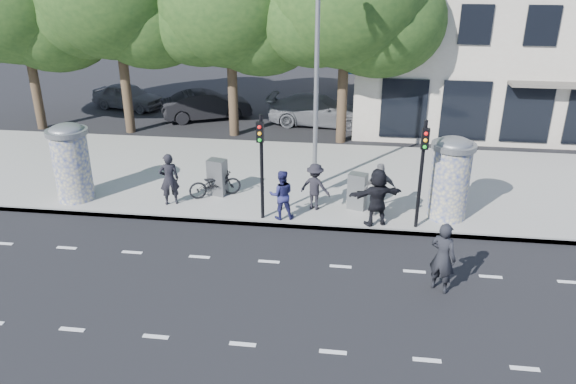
# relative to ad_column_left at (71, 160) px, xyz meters

# --- Properties ---
(ground) EXTENTS (120.00, 120.00, 0.00)m
(ground) POSITION_rel_ad_column_left_xyz_m (7.20, -4.50, -1.54)
(ground) COLOR black
(ground) RESTS_ON ground
(sidewalk) EXTENTS (40.00, 8.00, 0.15)m
(sidewalk) POSITION_rel_ad_column_left_xyz_m (7.20, 3.00, -1.46)
(sidewalk) COLOR gray
(sidewalk) RESTS_ON ground
(curb) EXTENTS (40.00, 0.10, 0.16)m
(curb) POSITION_rel_ad_column_left_xyz_m (7.20, -0.95, -1.46)
(curb) COLOR slate
(curb) RESTS_ON ground
(lane_dash_near) EXTENTS (32.00, 0.12, 0.01)m
(lane_dash_near) POSITION_rel_ad_column_left_xyz_m (7.20, -6.70, -1.53)
(lane_dash_near) COLOR silver
(lane_dash_near) RESTS_ON ground
(lane_dash_far) EXTENTS (32.00, 0.12, 0.01)m
(lane_dash_far) POSITION_rel_ad_column_left_xyz_m (7.20, -3.10, -1.53)
(lane_dash_far) COLOR silver
(lane_dash_far) RESTS_ON ground
(ad_column_left) EXTENTS (1.36, 1.36, 2.65)m
(ad_column_left) POSITION_rel_ad_column_left_xyz_m (0.00, 0.00, 0.00)
(ad_column_left) COLOR beige
(ad_column_left) RESTS_ON sidewalk
(ad_column_right) EXTENTS (1.36, 1.36, 2.65)m
(ad_column_right) POSITION_rel_ad_column_left_xyz_m (12.40, 0.20, 0.00)
(ad_column_right) COLOR beige
(ad_column_right) RESTS_ON sidewalk
(traffic_pole_near) EXTENTS (0.22, 0.31, 3.40)m
(traffic_pole_near) POSITION_rel_ad_column_left_xyz_m (6.60, -0.71, 0.69)
(traffic_pole_near) COLOR black
(traffic_pole_near) RESTS_ON sidewalk
(traffic_pole_far) EXTENTS (0.22, 0.31, 3.40)m
(traffic_pole_far) POSITION_rel_ad_column_left_xyz_m (11.40, -0.71, 0.69)
(traffic_pole_far) COLOR black
(traffic_pole_far) RESTS_ON sidewalk
(street_lamp) EXTENTS (0.25, 0.93, 8.00)m
(street_lamp) POSITION_rel_ad_column_left_xyz_m (8.00, 2.13, 3.26)
(street_lamp) COLOR slate
(street_lamp) RESTS_ON sidewalk
(ped_b) EXTENTS (0.77, 0.65, 1.78)m
(ped_b) POSITION_rel_ad_column_left_xyz_m (3.36, -0.01, -0.50)
(ped_b) COLOR black
(ped_b) RESTS_ON sidewalk
(ped_c) EXTENTS (0.89, 0.76, 1.61)m
(ped_c) POSITION_rel_ad_column_left_xyz_m (7.20, -0.59, -0.58)
(ped_c) COLOR navy
(ped_c) RESTS_ON sidewalk
(ped_d) EXTENTS (1.14, 0.87, 1.57)m
(ped_d) POSITION_rel_ad_column_left_xyz_m (8.18, 0.25, -0.60)
(ped_d) COLOR black
(ped_d) RESTS_ON sidewalk
(ped_e) EXTENTS (1.10, 0.72, 1.76)m
(ped_e) POSITION_rel_ad_column_left_xyz_m (10.26, 0.05, -0.51)
(ped_e) COLOR slate
(ped_e) RESTS_ON sidewalk
(ped_f) EXTENTS (1.81, 1.17, 1.84)m
(ped_f) POSITION_rel_ad_column_left_xyz_m (10.16, -0.65, -0.47)
(ped_f) COLOR black
(ped_f) RESTS_ON sidewalk
(man_road) EXTENTS (0.83, 0.77, 1.89)m
(man_road) POSITION_rel_ad_column_left_xyz_m (11.76, -3.89, -0.59)
(man_road) COLOR black
(man_road) RESTS_ON ground
(bicycle) EXTENTS (1.39, 1.90, 0.95)m
(bicycle) POSITION_rel_ad_column_left_xyz_m (4.69, 0.78, -0.91)
(bicycle) COLOR black
(bicycle) RESTS_ON sidewalk
(cabinet_left) EXTENTS (0.70, 0.58, 1.27)m
(cabinet_left) POSITION_rel_ad_column_left_xyz_m (4.73, 0.99, -0.75)
(cabinet_left) COLOR #5E6062
(cabinet_left) RESTS_ON sidewalk
(cabinet_right) EXTENTS (0.68, 0.57, 1.21)m
(cabinet_right) POSITION_rel_ad_column_left_xyz_m (9.56, 0.47, -0.78)
(cabinet_right) COLOR slate
(cabinet_right) RESTS_ON sidewalk
(car_left) EXTENTS (2.59, 4.24, 1.35)m
(car_left) POSITION_rel_ad_column_left_xyz_m (-3.06, 12.10, -0.86)
(car_left) COLOR #56575D
(car_left) RESTS_ON ground
(car_mid) EXTENTS (3.27, 4.68, 1.46)m
(car_mid) POSITION_rel_ad_column_left_xyz_m (1.74, 10.60, -0.81)
(car_mid) COLOR black
(car_mid) RESTS_ON ground
(car_right) EXTENTS (2.26, 5.09, 1.45)m
(car_right) POSITION_rel_ad_column_left_xyz_m (7.49, 10.39, -0.81)
(car_right) COLOR slate
(car_right) RESTS_ON ground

